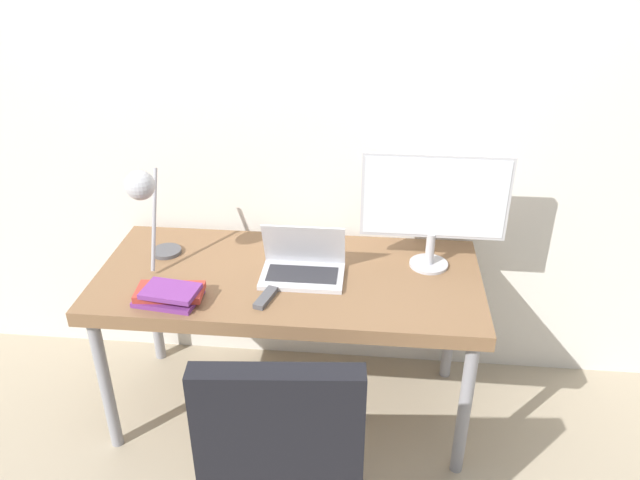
{
  "coord_description": "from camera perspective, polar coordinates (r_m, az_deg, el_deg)",
  "views": [
    {
      "loc": [
        0.33,
        -1.75,
        2.02
      ],
      "look_at": [
        0.13,
        0.31,
        0.89
      ],
      "focal_mm": 35.0,
      "sensor_mm": 36.0,
      "label": 1
    }
  ],
  "objects": [
    {
      "name": "office_chair",
      "position": [
        1.97,
        -3.31,
        -19.29
      ],
      "size": [
        0.56,
        0.57,
        1.0
      ],
      "color": "black",
      "rests_on": "ground_plane"
    },
    {
      "name": "tv_remote",
      "position": [
        2.34,
        -4.98,
        -5.28
      ],
      "size": [
        0.08,
        0.14,
        0.02
      ],
      "color": "#4C4C51",
      "rests_on": "desk"
    },
    {
      "name": "wall_back",
      "position": [
        2.63,
        -1.92,
        12.79
      ],
      "size": [
        8.0,
        0.05,
        2.6
      ],
      "color": "silver",
      "rests_on": "ground_plane"
    },
    {
      "name": "ground_plane",
      "position": [
        2.69,
        -3.61,
        -19.99
      ],
      "size": [
        12.0,
        12.0,
        0.0
      ],
      "primitive_type": "plane",
      "color": "tan"
    },
    {
      "name": "monitor",
      "position": [
        2.46,
        10.43,
        3.44
      ],
      "size": [
        0.57,
        0.16,
        0.48
      ],
      "color": "#B7B7BC",
      "rests_on": "desk"
    },
    {
      "name": "book_stack",
      "position": [
        2.39,
        -13.6,
        -4.8
      ],
      "size": [
        0.26,
        0.19,
        0.06
      ],
      "color": "#753384",
      "rests_on": "desk"
    },
    {
      "name": "desk",
      "position": [
        2.53,
        -2.86,
        -4.31
      ],
      "size": [
        1.53,
        0.69,
        0.71
      ],
      "color": "brown",
      "rests_on": "ground_plane"
    },
    {
      "name": "desk_lamp",
      "position": [
        2.45,
        -15.71,
        3.75
      ],
      "size": [
        0.12,
        0.29,
        0.44
      ],
      "color": "#4C4C51",
      "rests_on": "desk"
    },
    {
      "name": "laptop",
      "position": [
        2.46,
        -1.58,
        -2.35
      ],
      "size": [
        0.33,
        0.21,
        0.21
      ],
      "color": "silver",
      "rests_on": "desk"
    }
  ]
}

